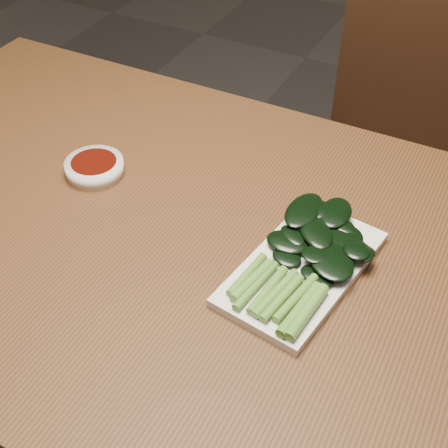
# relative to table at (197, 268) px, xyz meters

# --- Properties ---
(table) EXTENTS (1.40, 0.80, 0.75)m
(table) POSITION_rel_table_xyz_m (0.00, 0.00, 0.00)
(table) COLOR #422813
(table) RESTS_ON ground
(chair_far) EXTENTS (0.46, 0.46, 0.89)m
(chair_far) POSITION_rel_table_xyz_m (0.19, 0.67, -0.19)
(chair_far) COLOR black
(chair_far) RESTS_ON ground
(sauce_bowl) EXTENTS (0.10, 0.10, 0.03)m
(sauce_bowl) POSITION_rel_table_xyz_m (-0.23, 0.06, 0.08)
(sauce_bowl) COLOR silver
(sauce_bowl) RESTS_ON table
(serving_plate) EXTENTS (0.18, 0.28, 0.01)m
(serving_plate) POSITION_rel_table_xyz_m (0.17, 0.00, 0.08)
(serving_plate) COLOR silver
(serving_plate) RESTS_ON table
(gai_lan) EXTENTS (0.17, 0.28, 0.03)m
(gai_lan) POSITION_rel_table_xyz_m (0.17, 0.04, 0.10)
(gai_lan) COLOR #4D842D
(gai_lan) RESTS_ON serving_plate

